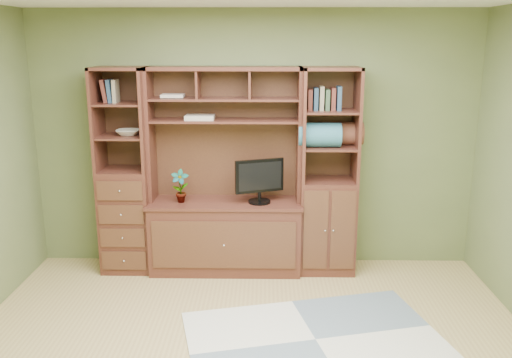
{
  "coord_description": "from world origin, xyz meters",
  "views": [
    {
      "loc": [
        0.11,
        -3.44,
        2.29
      ],
      "look_at": [
        0.03,
        1.2,
        1.1
      ],
      "focal_mm": 38.0,
      "sensor_mm": 36.0,
      "label": 1
    }
  ],
  "objects_px": {
    "left_tower": "(125,171)",
    "right_tower": "(328,172)",
    "center_hutch": "(225,173)",
    "monitor": "(259,173)"
  },
  "relations": [
    {
      "from": "left_tower",
      "to": "right_tower",
      "type": "relative_size",
      "value": 1.0
    },
    {
      "from": "center_hutch",
      "to": "monitor",
      "type": "bearing_deg",
      "value": -5.81
    },
    {
      "from": "right_tower",
      "to": "monitor",
      "type": "relative_size",
      "value": 3.39
    },
    {
      "from": "center_hutch",
      "to": "monitor",
      "type": "distance_m",
      "value": 0.35
    },
    {
      "from": "center_hutch",
      "to": "left_tower",
      "type": "relative_size",
      "value": 1.0
    },
    {
      "from": "center_hutch",
      "to": "right_tower",
      "type": "bearing_deg",
      "value": 2.23
    },
    {
      "from": "right_tower",
      "to": "monitor",
      "type": "height_order",
      "value": "right_tower"
    },
    {
      "from": "right_tower",
      "to": "left_tower",
      "type": "bearing_deg",
      "value": 180.0
    },
    {
      "from": "right_tower",
      "to": "center_hutch",
      "type": "bearing_deg",
      "value": -177.77
    },
    {
      "from": "left_tower",
      "to": "monitor",
      "type": "bearing_deg",
      "value": -3.19
    }
  ]
}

